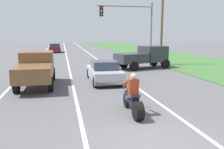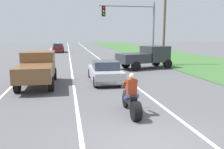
{
  "view_description": "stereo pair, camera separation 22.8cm",
  "coord_description": "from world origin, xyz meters",
  "px_view_note": "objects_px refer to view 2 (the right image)",
  "views": [
    {
      "loc": [
        -2.35,
        -5.72,
        3.06
      ],
      "look_at": [
        0.11,
        5.89,
        1.0
      ],
      "focal_mm": 37.57,
      "sensor_mm": 36.0,
      "label": 1
    },
    {
      "loc": [
        -2.13,
        -5.76,
        3.06
      ],
      "look_at": [
        0.11,
        5.89,
        1.0
      ],
      "focal_mm": 37.57,
      "sensor_mm": 36.0,
      "label": 2
    }
  ],
  "objects_px": {
    "motorcycle_with_rider": "(132,100)",
    "traffic_light_mast_near": "(137,23)",
    "distant_car_far_ahead": "(58,48)",
    "pickup_truck_left_lane_brown": "(37,67)",
    "pickup_truck_right_shoulder_dark_grey": "(146,56)",
    "sports_car_silver": "(105,72)"
  },
  "relations": [
    {
      "from": "sports_car_silver",
      "to": "traffic_light_mast_near",
      "type": "xyz_separation_m",
      "value": [
        4.18,
        7.01,
        3.42
      ]
    },
    {
      "from": "motorcycle_with_rider",
      "to": "traffic_light_mast_near",
      "type": "distance_m",
      "value": 14.56
    },
    {
      "from": "sports_car_silver",
      "to": "pickup_truck_right_shoulder_dark_grey",
      "type": "bearing_deg",
      "value": 48.44
    },
    {
      "from": "motorcycle_with_rider",
      "to": "sports_car_silver",
      "type": "bearing_deg",
      "value": 89.7
    },
    {
      "from": "motorcycle_with_rider",
      "to": "traffic_light_mast_near",
      "type": "xyz_separation_m",
      "value": [
        4.21,
        13.51,
        3.45
      ]
    },
    {
      "from": "pickup_truck_right_shoulder_dark_grey",
      "to": "distant_car_far_ahead",
      "type": "relative_size",
      "value": 1.29
    },
    {
      "from": "sports_car_silver",
      "to": "pickup_truck_left_lane_brown",
      "type": "xyz_separation_m",
      "value": [
        -4.15,
        -0.39,
        0.48
      ]
    },
    {
      "from": "sports_car_silver",
      "to": "pickup_truck_left_lane_brown",
      "type": "height_order",
      "value": "pickup_truck_left_lane_brown"
    },
    {
      "from": "motorcycle_with_rider",
      "to": "pickup_truck_left_lane_brown",
      "type": "height_order",
      "value": "pickup_truck_left_lane_brown"
    },
    {
      "from": "pickup_truck_left_lane_brown",
      "to": "pickup_truck_right_shoulder_dark_grey",
      "type": "bearing_deg",
      "value": 32.49
    },
    {
      "from": "motorcycle_with_rider",
      "to": "distant_car_far_ahead",
      "type": "xyz_separation_m",
      "value": [
        -3.74,
        32.38,
        0.18
      ]
    },
    {
      "from": "motorcycle_with_rider",
      "to": "traffic_light_mast_near",
      "type": "relative_size",
      "value": 0.37
    },
    {
      "from": "distant_car_far_ahead",
      "to": "motorcycle_with_rider",
      "type": "bearing_deg",
      "value": -83.4
    },
    {
      "from": "pickup_truck_left_lane_brown",
      "to": "pickup_truck_right_shoulder_dark_grey",
      "type": "distance_m",
      "value": 10.35
    },
    {
      "from": "distant_car_far_ahead",
      "to": "sports_car_silver",
      "type": "bearing_deg",
      "value": -81.7
    },
    {
      "from": "pickup_truck_left_lane_brown",
      "to": "pickup_truck_right_shoulder_dark_grey",
      "type": "xyz_separation_m",
      "value": [
        8.73,
        5.56,
        0.0
      ]
    },
    {
      "from": "traffic_light_mast_near",
      "to": "distant_car_far_ahead",
      "type": "distance_m",
      "value": 20.75
    },
    {
      "from": "traffic_light_mast_near",
      "to": "pickup_truck_left_lane_brown",
      "type": "bearing_deg",
      "value": -138.35
    },
    {
      "from": "motorcycle_with_rider",
      "to": "pickup_truck_left_lane_brown",
      "type": "distance_m",
      "value": 7.37
    },
    {
      "from": "motorcycle_with_rider",
      "to": "distant_car_far_ahead",
      "type": "bearing_deg",
      "value": 96.6
    },
    {
      "from": "motorcycle_with_rider",
      "to": "traffic_light_mast_near",
      "type": "bearing_deg",
      "value": 72.67
    },
    {
      "from": "pickup_truck_right_shoulder_dark_grey",
      "to": "traffic_light_mast_near",
      "type": "height_order",
      "value": "traffic_light_mast_near"
    }
  ]
}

